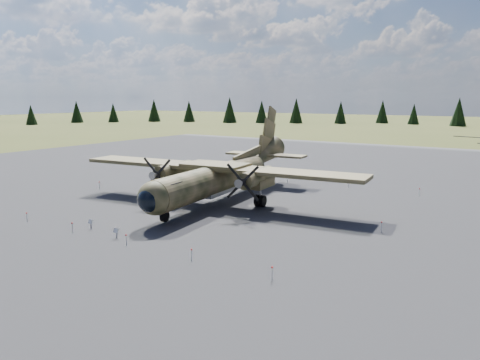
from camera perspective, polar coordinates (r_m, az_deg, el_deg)
The scene contains 7 objects.
ground at distance 46.20m, azimuth -3.25°, elevation -3.20°, with size 500.00×500.00×0.00m, color brown.
apron at distance 54.42m, azimuth 2.94°, elevation -1.17°, with size 120.00×120.00×0.04m, color #5D5D62.
transport_plane at distance 48.10m, azimuth -2.35°, elevation 0.86°, with size 30.72×27.80×10.11m.
info_placard_left at distance 40.13m, azimuth -17.76°, elevation -4.98°, with size 0.50×0.25×0.76m.
info_placard_right at distance 36.92m, azimuth -14.87°, elevation -6.10°, with size 0.52×0.25×0.80m.
barrier_fence at distance 46.29m, azimuth -3.77°, elevation -2.54°, with size 33.12×29.62×0.85m.
treeline at distance 43.28m, azimuth -0.21°, elevation 2.49°, with size 331.25×329.46×10.98m.
Camera 1 is at (26.44, -36.37, 10.59)m, focal length 35.00 mm.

